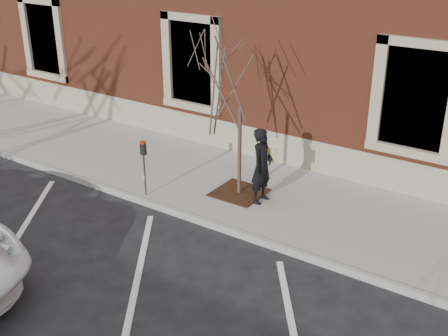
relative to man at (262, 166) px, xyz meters
The scene contains 8 objects.
ground 1.75m from the man, 110.67° to the right, with size 120.00×120.00×0.00m, color #28282B.
sidewalk_near 1.13m from the man, 140.79° to the left, with size 40.00×3.50×0.15m, color #999790.
curb_near 1.75m from the man, 109.98° to the right, with size 40.00×0.12×0.15m, color #9E9E99.
parking_stripes 3.71m from the man, 98.12° to the right, with size 28.00×4.40×0.01m, color silver, non-canonical shape.
man is the anchor object (origin of this frame).
parking_meter 2.64m from the man, 152.51° to the right, with size 0.12×0.09×1.32m.
tree_grate 1.04m from the man, behind, with size 1.10×1.10×0.03m, color #3C2713.
sapling 1.89m from the man, behind, with size 2.26×2.26×3.77m.
Camera 1 is at (6.09, -8.43, 5.91)m, focal length 45.00 mm.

